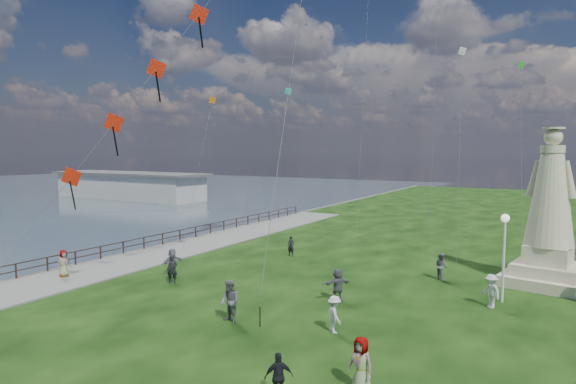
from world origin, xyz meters
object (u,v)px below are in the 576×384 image
Objects in this scene: lamppost at (504,239)px; person_5 at (173,262)px; person_1 at (230,302)px; person_3 at (279,377)px; person_0 at (172,269)px; person_6 at (291,246)px; person_7 at (441,266)px; person_2 at (334,314)px; person_8 at (491,291)px; pier_pavilion at (129,185)px; person_4 at (361,364)px; person_11 at (338,285)px; statue at (549,226)px; person_10 at (64,265)px.

person_5 is at bearing -165.83° from lamppost.
person_1 reaches higher than person_3.
person_6 is (2.38, 9.70, -0.08)m from person_0.
person_7 is at bearing -9.26° from person_6.
person_1 is (6.84, -3.51, 0.16)m from person_0.
person_6 is at bearing -10.78° from person_2.
lamppost is at bearing -18.91° from person_6.
person_1 is 12.77m from person_8.
pier_pavilion is 18.87× the size of person_2.
lamppost reaches higher than person_5.
person_4 reaches higher than person_11.
person_1 is at bearing 10.18° from person_11.
person_8 is at bearing -85.38° from person_2.
person_7 is (1.96, 10.94, 0.00)m from person_2.
pier_pavilion is 67.94m from statue.
person_2 is at bearing -96.09° from person_5.
statue is 16.72m from person_6.
statue is at bearing -51.66° from person_10.
person_5 is (-1.18, 1.25, 0.03)m from person_0.
pier_pavilion reaches higher than person_6.
person_5 is 1.02× the size of person_8.
person_4 reaches higher than person_2.
lamppost is at bearing 112.63° from person_8.
person_2 is (-5.65, -8.06, -2.48)m from lamppost.
person_4 is at bearing 137.12° from person_7.
person_2 is (-7.48, -12.81, -2.61)m from statue.
person_3 is at bearing -71.12° from person_0.
person_10 is 0.95× the size of person_11.
person_5 reaches higher than person_7.
person_4 is at bearing -106.84° from person_5.
person_8 is at bearing -61.82° from person_10.
person_8 is at bearing -149.75° from person_3.
person_11 is at bearing -27.06° from person_0.
person_11 is at bearing -151.08° from lamppost.
statue is at bearing -21.75° from pier_pavilion.
person_8 is at bearing -27.07° from pier_pavilion.
person_6 is (-16.48, -0.90, -2.66)m from statue.
person_11 is at bearing 132.62° from person_4.
person_0 is (-17.04, -5.85, -2.46)m from lamppost.
person_3 is (5.40, -4.62, -0.21)m from person_1.
person_4 is at bearing -89.46° from person_10.
person_1 is at bearing 172.73° from person_4.
person_1 reaches higher than person_11.
statue is 17.72m from person_4.
person_2 is at bearing -57.10° from person_6.
person_4 is 1.07× the size of person_8.
person_4 is at bearing -35.75° from pier_pavilion.
person_4 is 15.06m from person_7.
person_4 is 11.23m from person_8.
person_5 is 1.06× the size of person_7.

